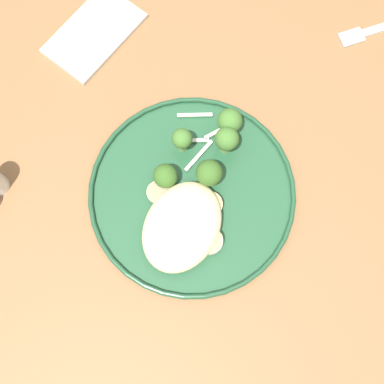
# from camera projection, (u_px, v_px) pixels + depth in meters

# --- Properties ---
(ground) EXTENTS (6.00, 6.00, 0.00)m
(ground) POSITION_uv_depth(u_px,v_px,m) (179.00, 272.00, 1.41)
(ground) COLOR #2D2B28
(wooden_dining_table) EXTENTS (1.40, 1.00, 0.74)m
(wooden_dining_table) POSITION_uv_depth(u_px,v_px,m) (168.00, 232.00, 0.77)
(wooden_dining_table) COLOR brown
(wooden_dining_table) RESTS_ON ground
(dinner_plate) EXTENTS (0.29, 0.29, 0.02)m
(dinner_plate) POSITION_uv_depth(u_px,v_px,m) (192.00, 194.00, 0.69)
(dinner_plate) COLOR #235133
(dinner_plate) RESTS_ON wooden_dining_table
(noodle_bed) EXTENTS (0.13, 0.10, 0.04)m
(noodle_bed) POSITION_uv_depth(u_px,v_px,m) (183.00, 224.00, 0.66)
(noodle_bed) COLOR beige
(noodle_bed) RESTS_ON dinner_plate
(seared_scallop_tiny_bay) EXTENTS (0.03, 0.03, 0.02)m
(seared_scallop_tiny_bay) POSITION_uv_depth(u_px,v_px,m) (160.00, 224.00, 0.67)
(seared_scallop_tiny_bay) COLOR #DBB77A
(seared_scallop_tiny_bay) RESTS_ON dinner_plate
(seared_scallop_on_noodles) EXTENTS (0.04, 0.04, 0.02)m
(seared_scallop_on_noodles) POSITION_uv_depth(u_px,v_px,m) (210.00, 241.00, 0.66)
(seared_scallop_on_noodles) COLOR beige
(seared_scallop_on_noodles) RESTS_ON dinner_plate
(seared_scallop_front_small) EXTENTS (0.03, 0.03, 0.01)m
(seared_scallop_front_small) POSITION_uv_depth(u_px,v_px,m) (196.00, 220.00, 0.67)
(seared_scallop_front_small) COLOR #DBB77A
(seared_scallop_front_small) RESTS_ON dinner_plate
(seared_scallop_right_edge) EXTENTS (0.02, 0.02, 0.02)m
(seared_scallop_right_edge) POSITION_uv_depth(u_px,v_px,m) (177.00, 230.00, 0.67)
(seared_scallop_right_edge) COLOR #DBB77A
(seared_scallop_right_edge) RESTS_ON dinner_plate
(seared_scallop_large_seared) EXTENTS (0.03, 0.03, 0.01)m
(seared_scallop_large_seared) POSITION_uv_depth(u_px,v_px,m) (186.00, 204.00, 0.68)
(seared_scallop_large_seared) COLOR #E5C689
(seared_scallop_large_seared) RESTS_ON dinner_plate
(seared_scallop_center_golden) EXTENTS (0.04, 0.04, 0.01)m
(seared_scallop_center_golden) POSITION_uv_depth(u_px,v_px,m) (209.00, 205.00, 0.68)
(seared_scallop_center_golden) COLOR #E5C689
(seared_scallop_center_golden) RESTS_ON dinner_plate
(seared_scallop_left_edge) EXTENTS (0.03, 0.03, 0.01)m
(seared_scallop_left_edge) POSITION_uv_depth(u_px,v_px,m) (158.00, 193.00, 0.68)
(seared_scallop_left_edge) COLOR beige
(seared_scallop_left_edge) RESTS_ON dinner_plate
(broccoli_floret_beside_noodles) EXTENTS (0.04, 0.04, 0.05)m
(broccoli_floret_beside_noodles) POSITION_uv_depth(u_px,v_px,m) (209.00, 173.00, 0.66)
(broccoli_floret_beside_noodles) COLOR #89A356
(broccoli_floret_beside_noodles) RESTS_ON dinner_plate
(broccoli_floret_left_leaning) EXTENTS (0.03, 0.03, 0.06)m
(broccoli_floret_left_leaning) POSITION_uv_depth(u_px,v_px,m) (227.00, 140.00, 0.67)
(broccoli_floret_left_leaning) COLOR #89A356
(broccoli_floret_left_leaning) RESTS_ON dinner_plate
(broccoli_floret_tall_stalk) EXTENTS (0.03, 0.03, 0.04)m
(broccoli_floret_tall_stalk) POSITION_uv_depth(u_px,v_px,m) (165.00, 176.00, 0.67)
(broccoli_floret_tall_stalk) COLOR #89A356
(broccoli_floret_tall_stalk) RESTS_ON dinner_plate
(broccoli_floret_center_pile) EXTENTS (0.04, 0.04, 0.05)m
(broccoli_floret_center_pile) POSITION_uv_depth(u_px,v_px,m) (230.00, 121.00, 0.68)
(broccoli_floret_center_pile) COLOR #89A356
(broccoli_floret_center_pile) RESTS_ON dinner_plate
(broccoli_floret_rear_charred) EXTENTS (0.03, 0.03, 0.05)m
(broccoli_floret_rear_charred) POSITION_uv_depth(u_px,v_px,m) (182.00, 139.00, 0.68)
(broccoli_floret_rear_charred) COLOR #89A356
(broccoli_floret_rear_charred) RESTS_ON dinner_plate
(onion_sliver_long_sliver) EXTENTS (0.03, 0.05, 0.00)m
(onion_sliver_long_sliver) POSITION_uv_depth(u_px,v_px,m) (192.00, 140.00, 0.71)
(onion_sliver_long_sliver) COLOR silver
(onion_sliver_long_sliver) RESTS_ON dinner_plate
(onion_sliver_curled_piece) EXTENTS (0.06, 0.02, 0.00)m
(onion_sliver_curled_piece) POSITION_uv_depth(u_px,v_px,m) (199.00, 156.00, 0.70)
(onion_sliver_curled_piece) COLOR silver
(onion_sliver_curled_piece) RESTS_ON dinner_plate
(onion_sliver_pale_crescent) EXTENTS (0.04, 0.03, 0.00)m
(onion_sliver_pale_crescent) POSITION_uv_depth(u_px,v_px,m) (220.00, 130.00, 0.71)
(onion_sliver_pale_crescent) COLOR silver
(onion_sliver_pale_crescent) RESTS_ON dinner_plate
(onion_sliver_short_strip) EXTENTS (0.03, 0.05, 0.00)m
(onion_sliver_short_strip) POSITION_uv_depth(u_px,v_px,m) (195.00, 115.00, 0.72)
(onion_sliver_short_strip) COLOR silver
(onion_sliver_short_strip) RESTS_ON dinner_plate
(folded_napkin) EXTENTS (0.16, 0.12, 0.01)m
(folded_napkin) POSITION_uv_depth(u_px,v_px,m) (94.00, 33.00, 0.76)
(folded_napkin) COLOR silver
(folded_napkin) RESTS_ON wooden_dining_table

